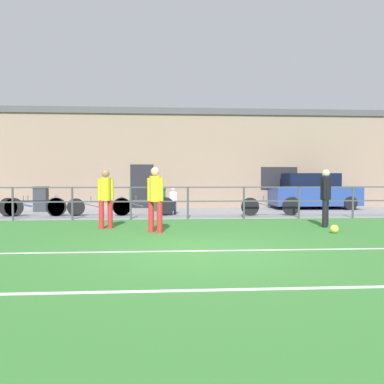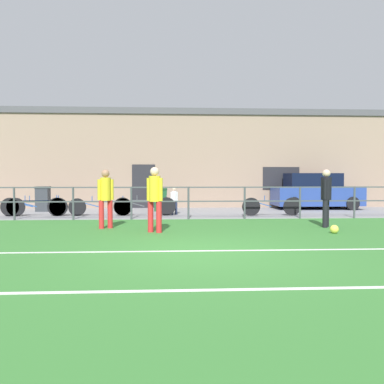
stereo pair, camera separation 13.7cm
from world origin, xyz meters
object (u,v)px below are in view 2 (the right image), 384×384
object	(u,v)px
parked_car_red	(315,192)
trash_bin_1	(161,200)
player_striker	(155,195)
bicycle_parked_1	(145,206)
soccer_ball_match	(334,229)
player_goalkeeper	(326,194)
bicycle_parked_4	(33,207)
bicycle_parked_0	(272,206)
spectator_child	(174,199)
player_winger	(106,195)
bicycle_parked_2	(100,207)
trash_bin_0	(43,199)
bicycle_parked_3	(37,207)

from	to	relation	value
parked_car_red	trash_bin_1	world-z (taller)	parked_car_red
player_striker	bicycle_parked_1	size ratio (longest dim) A/B	0.74
soccer_ball_match	player_goalkeeper	bearing A→B (deg)	76.94
player_goalkeeper	bicycle_parked_4	distance (m)	10.41
bicycle_parked_0	bicycle_parked_1	distance (m)	4.84
spectator_child	trash_bin_1	distance (m)	1.76
bicycle_parked_1	trash_bin_1	xyz separation A→B (m)	(0.56, 1.97, 0.14)
player_striker	parked_car_red	bearing A→B (deg)	73.95
bicycle_parked_0	bicycle_parked_4	xyz separation A→B (m)	(-8.99, 0.31, 0.01)
player_winger	bicycle_parked_0	xyz separation A→B (m)	(5.71, 3.22, -0.59)
trash_bin_1	bicycle_parked_0	bearing A→B (deg)	-28.10
player_winger	bicycle_parked_2	size ratio (longest dim) A/B	0.71
spectator_child	parked_car_red	world-z (taller)	parked_car_red
trash_bin_0	trash_bin_1	world-z (taller)	trash_bin_0
soccer_ball_match	bicycle_parked_2	distance (m)	8.51
player_winger	parked_car_red	bearing A→B (deg)	13.58
player_winger	bicycle_parked_0	size ratio (longest dim) A/B	0.75
spectator_child	bicycle_parked_1	xyz separation A→B (m)	(-1.13, -0.31, -0.25)
player_goalkeeper	parked_car_red	bearing A→B (deg)	12.84
soccer_ball_match	bicycle_parked_4	world-z (taller)	bicycle_parked_4
player_goalkeeper	soccer_ball_match	xyz separation A→B (m)	(-0.30, -1.29, -0.86)
player_goalkeeper	soccer_ball_match	size ratio (longest dim) A/B	7.61
bicycle_parked_0	trash_bin_1	bearing A→B (deg)	151.90
bicycle_parked_1	bicycle_parked_4	bearing A→B (deg)	180.00
trash_bin_0	spectator_child	bearing A→B (deg)	-17.53
player_striker	bicycle_parked_3	size ratio (longest dim) A/B	0.77
player_winger	parked_car_red	world-z (taller)	player_winger
player_striker	bicycle_parked_4	world-z (taller)	player_striker
bicycle_parked_2	trash_bin_0	bearing A→B (deg)	143.29
parked_car_red	bicycle_parked_3	size ratio (longest dim) A/B	1.73
player_goalkeeper	bicycle_parked_0	bearing A→B (deg)	44.22
spectator_child	trash_bin_1	size ratio (longest dim) A/B	1.08
trash_bin_0	trash_bin_1	xyz separation A→B (m)	(5.04, -0.11, -0.04)
spectator_child	trash_bin_0	xyz separation A→B (m)	(-5.61, 1.77, -0.07)
bicycle_parked_1	bicycle_parked_3	bearing A→B (deg)	180.00
player_winger	trash_bin_1	world-z (taller)	player_winger
player_winger	bicycle_parked_0	distance (m)	6.58
parked_car_red	soccer_ball_match	bearing A→B (deg)	-107.49
soccer_ball_match	parked_car_red	bearing A→B (deg)	72.51
soccer_ball_match	bicycle_parked_0	world-z (taller)	bicycle_parked_0
player_winger	spectator_child	xyz separation A→B (m)	(2.01, 3.84, -0.34)
bicycle_parked_1	trash_bin_1	size ratio (longest dim) A/B	2.39
soccer_ball_match	bicycle_parked_0	xyz separation A→B (m)	(-0.46, 4.57, 0.27)
player_goalkeeper	bicycle_parked_1	world-z (taller)	player_goalkeeper
bicycle_parked_4	trash_bin_1	size ratio (longest dim) A/B	2.45
bicycle_parked_4	bicycle_parked_3	bearing A→B (deg)	0.00
bicycle_parked_3	trash_bin_0	world-z (taller)	trash_bin_0
trash_bin_1	parked_car_red	bearing A→B (deg)	6.59
player_winger	bicycle_parked_4	distance (m)	4.85
soccer_ball_match	bicycle_parked_4	size ratio (longest dim) A/B	0.09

